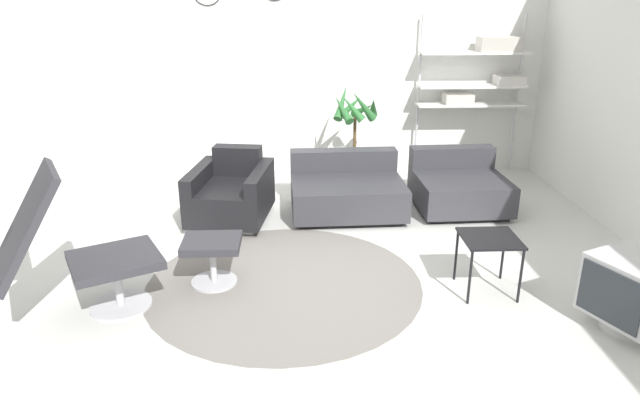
% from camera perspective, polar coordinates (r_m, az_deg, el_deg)
% --- Properties ---
extents(ground_plane, '(12.00, 12.00, 0.00)m').
position_cam_1_polar(ground_plane, '(4.61, -1.33, -7.86)').
color(ground_plane, silver).
extents(wall_back, '(12.00, 0.09, 2.80)m').
position_cam_1_polar(wall_back, '(7.03, -1.98, 13.96)').
color(wall_back, silver).
rests_on(wall_back, ground_plane).
extents(round_rug, '(2.16, 2.16, 0.01)m').
position_cam_1_polar(round_rug, '(4.54, -3.60, -8.31)').
color(round_rug, slate).
rests_on(round_rug, ground_plane).
extents(lounge_chair, '(1.23, 0.97, 1.19)m').
position_cam_1_polar(lounge_chair, '(4.16, -25.38, -2.86)').
color(lounge_chair, '#BCBCC1').
rests_on(lounge_chair, ground_plane).
extents(ottoman, '(0.44, 0.38, 0.37)m').
position_cam_1_polar(ottoman, '(4.50, -10.73, -5.13)').
color(ottoman, '#BCBCC1').
rests_on(ottoman, ground_plane).
extents(armchair_red, '(0.85, 0.98, 0.67)m').
position_cam_1_polar(armchair_red, '(5.73, -8.85, 0.51)').
color(armchair_red, silver).
rests_on(armchair_red, ground_plane).
extents(couch_low, '(1.16, 0.94, 0.58)m').
position_cam_1_polar(couch_low, '(5.87, 2.68, 0.83)').
color(couch_low, black).
rests_on(couch_low, ground_plane).
extents(couch_second, '(0.93, 0.93, 0.58)m').
position_cam_1_polar(couch_second, '(6.15, 13.68, 1.19)').
color(couch_second, black).
rests_on(couch_second, ground_plane).
extents(side_table, '(0.41, 0.41, 0.45)m').
position_cam_1_polar(side_table, '(4.44, 16.60, -4.18)').
color(side_table, black).
rests_on(side_table, ground_plane).
extents(crt_television, '(0.64, 0.66, 0.52)m').
position_cam_1_polar(crt_television, '(4.37, 28.82, -8.08)').
color(crt_television, '#B7B7B7').
rests_on(crt_television, ground_plane).
extents(potted_plant, '(0.55, 0.52, 1.18)m').
position_cam_1_polar(potted_plant, '(6.54, 3.51, 6.61)').
color(potted_plant, '#333338').
rests_on(potted_plant, ground_plane).
extents(shelf_unit, '(1.28, 0.28, 1.92)m').
position_cam_1_polar(shelf_unit, '(7.17, 15.95, 12.06)').
color(shelf_unit, '#BCBCC1').
rests_on(shelf_unit, ground_plane).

